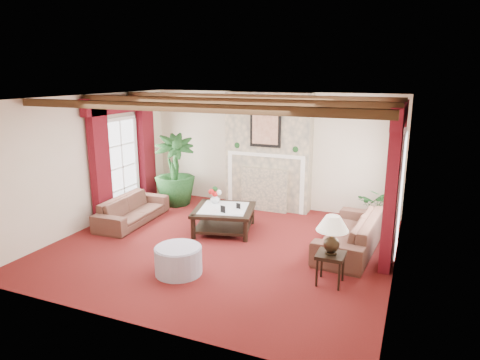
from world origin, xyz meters
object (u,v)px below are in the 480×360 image
at_px(sofa_right, 351,227).
at_px(potted_palm, 175,185).
at_px(side_table, 330,269).
at_px(sofa_left, 132,205).
at_px(ottoman, 178,260).
at_px(coffee_table, 224,220).

xyz_separation_m(sofa_right, potted_palm, (-4.36, 1.17, 0.05)).
bearing_deg(sofa_right, potted_palm, -100.63).
relative_size(sofa_right, side_table, 4.60).
bearing_deg(sofa_left, ottoman, -131.67).
bearing_deg(coffee_table, sofa_left, 173.65).
bearing_deg(coffee_table, sofa_right, -13.10).
distance_m(sofa_left, coffee_table, 2.06).
bearing_deg(side_table, ottoman, -165.64).
relative_size(coffee_table, ottoman, 1.55).
bearing_deg(sofa_right, sofa_left, -81.73).
height_order(sofa_right, potted_palm, potted_palm).
bearing_deg(sofa_left, potted_palm, -9.82).
bearing_deg(side_table, sofa_left, 165.62).
bearing_deg(sofa_left, sofa_right, -89.08).
distance_m(sofa_right, potted_palm, 4.52).
xyz_separation_m(coffee_table, ottoman, (0.13, -2.00, -0.02)).
bearing_deg(sofa_left, side_table, -107.38).
bearing_deg(sofa_right, coffee_table, -84.77).
height_order(sofa_right, ottoman, sofa_right).
xyz_separation_m(potted_palm, coffee_table, (1.86, -1.21, -0.24)).
height_order(coffee_table, side_table, side_table).
relative_size(sofa_left, side_table, 3.91).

